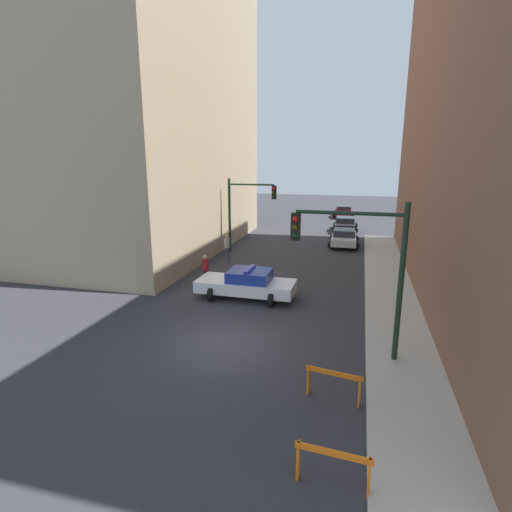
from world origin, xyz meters
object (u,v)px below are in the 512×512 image
parked_car_near (344,237)px  pedestrian_crossing (205,269)px  parked_car_mid (345,224)px  police_car (247,284)px  traffic_light_far (244,205)px  traffic_light_near (364,257)px  barrier_front (333,462)px  barrier_mid (334,380)px  pedestrian_corner (227,247)px  parked_car_far (343,211)px

parked_car_near → pedestrian_crossing: bearing=-120.9°
parked_car_mid → police_car: bearing=-102.5°
traffic_light_far → police_car: size_ratio=1.10×
police_car → parked_car_mid: police_car is taller
police_car → traffic_light_near: bearing=-131.4°
traffic_light_far → pedestrian_crossing: size_ratio=3.13×
barrier_front → police_car: bearing=114.6°
traffic_light_far → barrier_mid: bearing=-65.9°
parked_car_mid → barrier_mid: size_ratio=2.74×
pedestrian_corner → barrier_front: pedestrian_corner is taller
traffic_light_far → barrier_mid: size_ratio=3.28×
pedestrian_corner → barrier_mid: pedestrian_corner is taller
pedestrian_crossing → barrier_front: bearing=-133.4°
parked_car_far → pedestrian_crossing: size_ratio=2.65×
police_car → parked_car_far: bearing=-5.9°
barrier_mid → parked_car_mid: bearing=91.7°
pedestrian_corner → parked_car_mid: bearing=-49.6°
parked_car_far → traffic_light_far: bearing=-110.8°
parked_car_far → barrier_front: 38.86m
barrier_mid → traffic_light_near: bearing=76.5°
parked_car_near → pedestrian_crossing: size_ratio=2.61×
traffic_light_far → pedestrian_crossing: traffic_light_far is taller
parked_car_near → pedestrian_crossing: (-6.65, -11.71, 0.19)m
traffic_light_far → barrier_front: traffic_light_far is taller
police_car → parked_car_near: (3.99, 13.06, -0.05)m
parked_car_near → traffic_light_far: bearing=-150.8°
parked_car_far → pedestrian_crossing: pedestrian_crossing is taller
traffic_light_far → parked_car_mid: size_ratio=1.20×
pedestrian_crossing → pedestrian_corner: 5.46m
traffic_light_near → pedestrian_crossing: 10.37m
police_car → barrier_mid: size_ratio=2.98×
traffic_light_near → barrier_mid: 4.01m
police_car → pedestrian_corner: (-3.29, 6.78, 0.14)m
police_car → parked_car_far: (3.25, 28.29, -0.05)m
pedestrian_corner → barrier_front: (8.13, -17.32, -0.24)m
traffic_light_near → parked_car_near: traffic_light_near is taller
pedestrian_corner → traffic_light_near: bearing=-163.9°
police_car → pedestrian_crossing: bearing=63.6°
traffic_light_far → police_car: bearing=-73.1°
police_car → pedestrian_crossing: size_ratio=2.84×
pedestrian_corner → barrier_mid: bearing=-171.4°
barrier_front → parked_car_mid: bearing=91.9°
traffic_light_near → barrier_front: 6.49m
police_car → barrier_front: bearing=-154.7°
pedestrian_crossing → traffic_light_near: bearing=-113.2°
parked_car_mid → barrier_mid: 26.99m
police_car → parked_car_near: size_ratio=1.09×
parked_car_far → barrier_mid: bearing=-91.2°
traffic_light_near → traffic_light_far: traffic_light_near is taller
traffic_light_near → parked_car_mid: 24.51m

